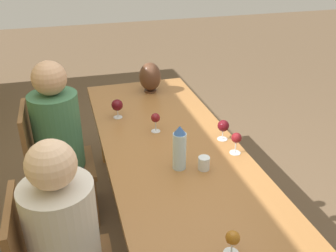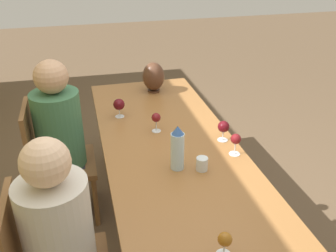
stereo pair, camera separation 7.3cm
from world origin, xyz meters
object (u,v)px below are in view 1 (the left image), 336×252
object	(u,v)px
chair_far	(52,162)
person_far	(61,139)
wine_glass_1	(117,105)
wine_glass_0	(233,239)
wine_glass_4	(223,126)
wine_glass_2	(236,139)
water_tumbler	(204,163)
wine_glass_3	(156,118)
water_bottle	(179,148)
person_near	(68,244)
vase	(150,77)

from	to	relation	value
chair_far	person_far	bearing A→B (deg)	-90.00
person_far	wine_glass_1	bearing A→B (deg)	-76.00
wine_glass_0	wine_glass_4	bearing A→B (deg)	-21.20
wine_glass_1	wine_glass_4	xyz separation A→B (m)	(-0.51, -0.61, -0.00)
wine_glass_2	person_far	bearing A→B (deg)	60.48
wine_glass_2	chair_far	world-z (taller)	chair_far
wine_glass_2	wine_glass_0	bearing A→B (deg)	153.81
wine_glass_1	chair_far	distance (m)	0.61
water_tumbler	wine_glass_3	world-z (taller)	wine_glass_3
wine_glass_1	person_far	size ratio (longest dim) A/B	0.12
wine_glass_1	chair_far	xyz separation A→B (m)	(-0.10, 0.50, -0.33)
water_bottle	water_tumbler	world-z (taller)	water_bottle
water_tumbler	wine_glass_2	size ratio (longest dim) A/B	0.56
water_bottle	person_near	bearing A→B (deg)	118.16
wine_glass_2	wine_glass_3	bearing A→B (deg)	44.62
water_bottle	chair_far	world-z (taller)	water_bottle
wine_glass_2	vase	bearing A→B (deg)	13.65
wine_glass_3	wine_glass_0	bearing A→B (deg)	-178.13
water_bottle	wine_glass_0	bearing A→B (deg)	-178.59
water_bottle	person_near	xyz separation A→B (m)	(-0.35, 0.65, -0.21)
wine_glass_3	water_bottle	bearing A→B (deg)	-177.45
wine_glass_3	wine_glass_1	bearing A→B (deg)	36.93
water_tumbler	wine_glass_1	distance (m)	0.88
person_near	wine_glass_1	bearing A→B (deg)	-20.88
vase	wine_glass_1	xyz separation A→B (m)	(-0.42, 0.35, -0.04)
vase	wine_glass_2	world-z (taller)	vase
person_far	wine_glass_2	bearing A→B (deg)	-119.52
wine_glass_2	wine_glass_4	world-z (taller)	wine_glass_2
vase	person_far	size ratio (longest dim) A/B	0.21
wine_glass_4	person_far	size ratio (longest dim) A/B	0.11
water_tumbler	chair_far	size ratio (longest dim) A/B	0.09
wine_glass_2	wine_glass_3	xyz separation A→B (m)	(0.41, 0.40, -0.00)
chair_far	water_bottle	bearing A→B (deg)	-131.14
wine_glass_3	wine_glass_4	size ratio (longest dim) A/B	0.98
vase	wine_glass_0	world-z (taller)	vase
water_bottle	wine_glass_2	distance (m)	0.39
wine_glass_0	water_bottle	bearing A→B (deg)	1.41
wine_glass_1	person_near	bearing A→B (deg)	159.12
wine_glass_3	wine_glass_4	xyz separation A→B (m)	(-0.23, -0.39, -0.00)
wine_glass_3	person_near	world-z (taller)	person_near
vase	person_near	xyz separation A→B (m)	(-1.51, 0.76, -0.21)
water_bottle	vase	xyz separation A→B (m)	(1.17, -0.11, 0.00)
water_bottle	wine_glass_0	world-z (taller)	water_bottle
water_tumbler	wine_glass_2	xyz separation A→B (m)	(0.11, -0.25, 0.06)
chair_far	vase	bearing A→B (deg)	-58.47
water_tumbler	wine_glass_0	distance (m)	0.64
water_tumbler	wine_glass_4	bearing A→B (deg)	-39.73
vase	wine_glass_1	size ratio (longest dim) A/B	1.81
water_tumbler	wine_glass_3	bearing A→B (deg)	16.38
person_near	wine_glass_3	bearing A→B (deg)	-37.83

